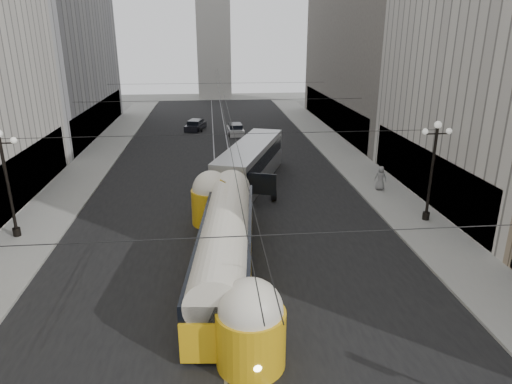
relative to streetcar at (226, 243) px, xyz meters
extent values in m
cube|color=black|center=(0.44, 20.02, -1.71)|extent=(20.00, 85.00, 0.02)
cube|color=gray|center=(-11.56, 23.52, -1.64)|extent=(4.00, 72.00, 0.15)
cube|color=gray|center=(12.44, 23.52, -1.64)|extent=(4.00, 72.00, 0.15)
cube|color=gray|center=(-0.31, 20.02, -1.71)|extent=(0.12, 85.00, 0.04)
cube|color=gray|center=(1.19, 20.02, -1.71)|extent=(0.12, 85.00, 0.04)
cube|color=black|center=(-13.61, 11.52, 0.29)|extent=(0.10, 18.00, 3.60)
cube|color=#999999|center=(-19.56, 35.52, 12.29)|extent=(12.00, 28.00, 28.00)
cube|color=black|center=(-13.61, 35.52, 0.29)|extent=(0.10, 25.20, 3.60)
cube|color=black|center=(14.49, 9.52, 0.29)|extent=(0.10, 18.00, 3.60)
cube|color=black|center=(14.49, 35.52, 0.29)|extent=(0.10, 28.80, 3.60)
cube|color=#B2AFA8|center=(0.44, 67.52, 10.29)|extent=(6.00, 6.00, 24.00)
cylinder|color=black|center=(-12.16, 5.52, 1.44)|extent=(0.18, 0.18, 6.00)
cylinder|color=black|center=(-12.16, 5.52, -1.31)|extent=(0.44, 0.44, 0.50)
cylinder|color=black|center=(-12.16, 5.52, 4.04)|extent=(1.60, 0.08, 0.08)
sphere|color=white|center=(-11.41, 5.52, 4.19)|extent=(0.36, 0.36, 0.36)
cylinder|color=black|center=(13.04, 5.52, 1.44)|extent=(0.18, 0.18, 6.00)
cylinder|color=black|center=(13.04, 5.52, -1.31)|extent=(0.44, 0.44, 0.50)
cylinder|color=black|center=(13.04, 5.52, 4.04)|extent=(1.60, 0.08, 0.08)
sphere|color=white|center=(13.04, 5.52, 4.59)|extent=(0.44, 0.44, 0.44)
sphere|color=white|center=(12.29, 5.52, 4.19)|extent=(0.36, 0.36, 0.36)
sphere|color=white|center=(13.79, 5.52, 4.19)|extent=(0.36, 0.36, 0.36)
cylinder|color=black|center=(0.44, -8.48, 4.29)|extent=(25.00, 0.03, 0.03)
cylinder|color=black|center=(0.44, 5.52, 4.29)|extent=(25.00, 0.03, 0.03)
cylinder|color=black|center=(0.44, 19.52, 4.29)|extent=(25.00, 0.03, 0.03)
cylinder|color=black|center=(0.44, 33.52, 4.29)|extent=(25.00, 0.03, 0.03)
cylinder|color=black|center=(0.44, 23.52, 4.09)|extent=(0.03, 72.00, 0.03)
cylinder|color=black|center=(0.84, 23.52, 4.09)|extent=(0.03, 72.00, 0.03)
cube|color=gold|center=(0.00, 0.00, -0.69)|extent=(3.84, 13.81, 1.65)
cube|color=black|center=(0.00, 0.00, -1.47)|extent=(3.80, 13.40, 0.29)
cube|color=black|center=(0.00, 0.00, 0.38)|extent=(3.84, 13.61, 0.83)
cylinder|color=silver|center=(0.00, 0.00, 0.67)|extent=(3.53, 13.57, 2.24)
cylinder|color=gold|center=(0.65, -6.68, -0.59)|extent=(2.53, 2.53, 2.24)
sphere|color=silver|center=(0.65, -6.68, 0.58)|extent=(2.34, 2.34, 2.34)
cylinder|color=gold|center=(-0.65, 6.68, -0.59)|extent=(2.53, 2.53, 2.24)
sphere|color=silver|center=(-0.65, 6.68, 0.58)|extent=(2.34, 2.34, 2.34)
sphere|color=#FFF2BF|center=(0.76, -7.82, -0.88)|extent=(0.36, 0.36, 0.36)
cube|color=#A9ACAF|center=(2.51, 14.56, -0.09)|extent=(6.65, 12.72, 3.14)
cube|color=black|center=(2.51, 14.56, 0.43)|extent=(6.52, 12.31, 1.15)
cube|color=black|center=(2.51, 8.33, 0.28)|extent=(2.30, 0.90, 1.47)
cylinder|color=black|center=(1.20, 10.35, -1.19)|extent=(0.30, 1.05, 1.05)
cylinder|color=black|center=(3.82, 10.35, -1.19)|extent=(0.30, 1.05, 1.05)
cylinder|color=black|center=(1.20, 18.77, -1.19)|extent=(0.30, 1.05, 1.05)
cylinder|color=black|center=(3.82, 18.77, -1.19)|extent=(0.30, 1.05, 1.05)
cube|color=#BDBDBD|center=(2.34, 33.26, -1.27)|extent=(1.94, 4.21, 0.73)
cube|color=black|center=(2.34, 33.26, -0.76)|extent=(1.63, 2.35, 0.69)
cylinder|color=black|center=(1.58, 31.86, -1.42)|extent=(0.22, 0.59, 0.59)
cylinder|color=black|center=(3.10, 31.86, -1.42)|extent=(0.22, 0.59, 0.59)
cylinder|color=black|center=(1.58, 34.66, -1.42)|extent=(0.22, 0.59, 0.59)
cylinder|color=black|center=(3.10, 34.66, -1.42)|extent=(0.22, 0.59, 0.59)
cube|color=black|center=(-2.45, 36.47, -1.28)|extent=(2.73, 4.33, 0.71)
cube|color=black|center=(-2.45, 36.47, -0.78)|extent=(2.03, 2.54, 0.67)
cylinder|color=black|center=(-3.19, 35.11, -1.43)|extent=(0.22, 0.57, 0.57)
cylinder|color=black|center=(-1.70, 35.11, -1.43)|extent=(0.22, 0.57, 0.57)
cylinder|color=black|center=(-3.19, 37.84, -1.43)|extent=(0.22, 0.57, 0.57)
cylinder|color=black|center=(-1.70, 37.84, -1.43)|extent=(0.22, 0.57, 0.57)
imported|color=gray|center=(12.19, 11.56, -0.64)|extent=(1.05, 0.87, 1.85)
camera|label=1|loc=(-0.53, -20.38, 9.81)|focal=32.00mm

